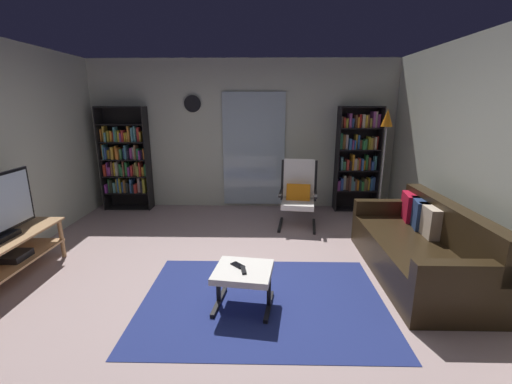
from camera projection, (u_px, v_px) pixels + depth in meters
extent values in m
plane|color=#B29895|center=(228.00, 285.00, 3.56)|extent=(7.02, 7.02, 0.00)
cube|color=beige|center=(243.00, 135.00, 6.04)|extent=(5.60, 0.06, 2.60)
cube|color=beige|center=(511.00, 165.00, 3.18)|extent=(0.06, 6.00, 2.60)
cube|color=silver|center=(254.00, 150.00, 6.03)|extent=(1.10, 0.01, 2.00)
cube|color=navy|center=(263.00, 300.00, 3.29)|extent=(2.33, 1.67, 0.01)
cube|color=tan|center=(2.00, 240.00, 3.49)|extent=(0.52, 1.39, 0.02)
cube|color=tan|center=(7.00, 263.00, 3.55)|extent=(0.48, 1.33, 0.02)
cylinder|color=tan|center=(62.00, 238.00, 4.17)|extent=(0.05, 0.05, 0.49)
cylinder|color=tan|center=(28.00, 238.00, 4.18)|extent=(0.05, 0.05, 0.49)
cube|color=black|center=(12.00, 256.00, 3.62)|extent=(0.31, 0.28, 0.07)
cube|color=black|center=(2.00, 236.00, 3.48)|extent=(0.20, 0.32, 0.05)
cube|color=black|center=(103.00, 159.00, 5.96)|extent=(0.02, 0.30, 1.81)
cube|color=black|center=(148.00, 159.00, 5.95)|extent=(0.02, 0.30, 1.81)
cube|color=black|center=(129.00, 158.00, 6.09)|extent=(0.82, 0.02, 1.81)
cube|color=black|center=(130.00, 207.00, 6.18)|extent=(0.79, 0.28, 0.02)
cube|color=black|center=(129.00, 192.00, 6.11)|extent=(0.79, 0.28, 0.02)
cube|color=black|center=(127.00, 176.00, 6.03)|extent=(0.79, 0.28, 0.02)
cube|color=black|center=(125.00, 159.00, 5.96)|extent=(0.79, 0.28, 0.02)
cube|color=black|center=(124.00, 142.00, 5.88)|extent=(0.79, 0.28, 0.02)
cube|color=black|center=(122.00, 124.00, 5.80)|extent=(0.79, 0.28, 0.02)
cube|color=black|center=(120.00, 107.00, 5.73)|extent=(0.79, 0.28, 0.02)
cube|color=purple|center=(108.00, 188.00, 6.09)|extent=(0.04, 0.24, 0.16)
cube|color=#2E7D3B|center=(111.00, 185.00, 6.10)|extent=(0.03, 0.18, 0.24)
cube|color=#282E20|center=(113.00, 185.00, 6.08)|extent=(0.04, 0.19, 0.23)
cube|color=#5D9B97|center=(116.00, 187.00, 6.10)|extent=(0.04, 0.19, 0.18)
cube|color=#A6923C|center=(118.00, 185.00, 6.09)|extent=(0.04, 0.12, 0.24)
cube|color=#2E61AB|center=(119.00, 185.00, 6.06)|extent=(0.03, 0.15, 0.26)
cube|color=#A29729|center=(122.00, 184.00, 6.10)|extent=(0.03, 0.24, 0.27)
cube|color=blue|center=(124.00, 187.00, 6.09)|extent=(0.03, 0.16, 0.19)
cube|color=brown|center=(127.00, 185.00, 6.09)|extent=(0.04, 0.23, 0.24)
cube|color=#272E2E|center=(128.00, 187.00, 6.08)|extent=(0.04, 0.15, 0.18)
cube|color=brown|center=(131.00, 188.00, 6.08)|extent=(0.02, 0.11, 0.15)
cube|color=#3869A2|center=(133.00, 185.00, 6.08)|extent=(0.03, 0.22, 0.25)
cube|color=#172832|center=(135.00, 188.00, 6.07)|extent=(0.03, 0.22, 0.16)
cube|color=red|center=(137.00, 188.00, 6.09)|extent=(0.04, 0.23, 0.16)
cube|color=beige|center=(140.00, 185.00, 6.08)|extent=(0.04, 0.14, 0.26)
cube|color=#22212B|center=(143.00, 186.00, 6.08)|extent=(0.04, 0.20, 0.22)
cube|color=#A89F2F|center=(145.00, 185.00, 6.05)|extent=(0.04, 0.18, 0.27)
cube|color=red|center=(106.00, 170.00, 6.00)|extent=(0.04, 0.18, 0.21)
cube|color=#893B8B|center=(108.00, 169.00, 6.00)|extent=(0.02, 0.12, 0.24)
cube|color=#9D3C92|center=(110.00, 171.00, 6.00)|extent=(0.04, 0.10, 0.16)
cube|color=brown|center=(113.00, 168.00, 6.02)|extent=(0.03, 0.18, 0.25)
cube|color=gold|center=(115.00, 169.00, 6.02)|extent=(0.03, 0.13, 0.24)
cube|color=beige|center=(118.00, 169.00, 6.00)|extent=(0.04, 0.14, 0.25)
cube|color=#318B49|center=(121.00, 170.00, 6.02)|extent=(0.04, 0.12, 0.21)
cube|color=#3A8E51|center=(124.00, 171.00, 6.02)|extent=(0.03, 0.21, 0.17)
cube|color=brown|center=(124.00, 168.00, 5.98)|extent=(0.02, 0.15, 0.26)
cube|color=#2F8F41|center=(127.00, 169.00, 6.00)|extent=(0.03, 0.14, 0.24)
cube|color=#943690|center=(130.00, 171.00, 6.01)|extent=(0.03, 0.19, 0.16)
cube|color=red|center=(133.00, 170.00, 6.01)|extent=(0.03, 0.18, 0.19)
cube|color=brown|center=(135.00, 170.00, 6.00)|extent=(0.03, 0.13, 0.21)
cube|color=olive|center=(137.00, 169.00, 5.99)|extent=(0.04, 0.13, 0.24)
cube|color=#9A993E|center=(140.00, 170.00, 5.99)|extent=(0.03, 0.23, 0.19)
cube|color=red|center=(141.00, 169.00, 5.98)|extent=(0.02, 0.18, 0.25)
cube|color=gold|center=(144.00, 171.00, 6.01)|extent=(0.04, 0.11, 0.15)
cube|color=#318042|center=(146.00, 170.00, 5.98)|extent=(0.04, 0.12, 0.21)
cube|color=orange|center=(104.00, 151.00, 5.93)|extent=(0.02, 0.15, 0.26)
cube|color=#4FA0A4|center=(105.00, 152.00, 5.92)|extent=(0.02, 0.20, 0.25)
cube|color=#385BA7|center=(108.00, 153.00, 5.95)|extent=(0.02, 0.23, 0.20)
cube|color=gold|center=(110.00, 154.00, 5.95)|extent=(0.04, 0.13, 0.16)
cube|color=brown|center=(112.00, 154.00, 5.94)|extent=(0.03, 0.16, 0.15)
cube|color=gold|center=(114.00, 153.00, 5.92)|extent=(0.04, 0.22, 0.21)
cube|color=orange|center=(117.00, 152.00, 5.94)|extent=(0.02, 0.12, 0.23)
cube|color=orange|center=(119.00, 153.00, 5.92)|extent=(0.04, 0.24, 0.19)
cube|color=#428547|center=(122.00, 154.00, 5.94)|extent=(0.03, 0.20, 0.18)
cube|color=#3D5FAF|center=(125.00, 153.00, 5.93)|extent=(0.03, 0.10, 0.19)
cube|color=teal|center=(127.00, 152.00, 5.91)|extent=(0.03, 0.18, 0.24)
cube|color=black|center=(130.00, 154.00, 5.95)|extent=(0.04, 0.18, 0.17)
cube|color=#9F3A87|center=(132.00, 153.00, 5.92)|extent=(0.04, 0.13, 0.20)
cube|color=#BABEB3|center=(135.00, 153.00, 5.93)|extent=(0.04, 0.15, 0.21)
cube|color=brown|center=(137.00, 152.00, 5.90)|extent=(0.02, 0.21, 0.25)
cube|color=#2B884F|center=(139.00, 153.00, 5.94)|extent=(0.04, 0.20, 0.18)
cube|color=purple|center=(141.00, 155.00, 5.91)|extent=(0.02, 0.22, 0.15)
cube|color=#22172D|center=(143.00, 155.00, 5.91)|extent=(0.03, 0.13, 0.15)
cube|color=orange|center=(145.00, 153.00, 5.94)|extent=(0.02, 0.21, 0.19)
cube|color=orange|center=(102.00, 135.00, 5.87)|extent=(0.02, 0.15, 0.21)
cube|color=gold|center=(105.00, 134.00, 5.87)|extent=(0.04, 0.14, 0.26)
cube|color=#5D9E9E|center=(107.00, 137.00, 5.86)|extent=(0.03, 0.22, 0.16)
cube|color=olive|center=(110.00, 136.00, 5.85)|extent=(0.04, 0.18, 0.19)
cube|color=orange|center=(112.00, 136.00, 5.85)|extent=(0.04, 0.12, 0.19)
cube|color=#C93B36|center=(115.00, 137.00, 5.86)|extent=(0.03, 0.12, 0.16)
cube|color=teal|center=(116.00, 134.00, 5.83)|extent=(0.03, 0.15, 0.25)
cube|color=#417C45|center=(118.00, 136.00, 5.86)|extent=(0.03, 0.23, 0.19)
cube|color=gold|center=(120.00, 136.00, 5.84)|extent=(0.03, 0.18, 0.19)
cube|color=#954590|center=(122.00, 137.00, 5.87)|extent=(0.02, 0.21, 0.15)
cube|color=red|center=(124.00, 136.00, 5.84)|extent=(0.03, 0.16, 0.20)
cube|color=gold|center=(126.00, 137.00, 5.87)|extent=(0.02, 0.19, 0.16)
cube|color=gold|center=(128.00, 137.00, 5.87)|extent=(0.03, 0.16, 0.16)
cube|color=orange|center=(129.00, 134.00, 5.83)|extent=(0.03, 0.14, 0.27)
cube|color=beige|center=(132.00, 137.00, 5.87)|extent=(0.02, 0.11, 0.16)
cube|color=teal|center=(133.00, 135.00, 5.85)|extent=(0.03, 0.19, 0.24)
cube|color=#549A98|center=(136.00, 134.00, 5.84)|extent=(0.03, 0.15, 0.27)
cube|color=#D63B35|center=(139.00, 134.00, 5.85)|extent=(0.04, 0.11, 0.24)
cube|color=gold|center=(141.00, 137.00, 5.85)|extent=(0.03, 0.13, 0.17)
cube|color=black|center=(337.00, 160.00, 5.89)|extent=(0.02, 0.30, 1.81)
cube|color=black|center=(378.00, 160.00, 5.87)|extent=(0.02, 0.30, 1.81)
cube|color=black|center=(355.00, 158.00, 6.02)|extent=(0.73, 0.02, 1.81)
cube|color=black|center=(354.00, 209.00, 6.11)|extent=(0.69, 0.28, 0.02)
cube|color=black|center=(355.00, 190.00, 6.02)|extent=(0.69, 0.28, 0.02)
cube|color=black|center=(357.00, 170.00, 5.93)|extent=(0.69, 0.28, 0.02)
cube|color=black|center=(358.00, 149.00, 5.83)|extent=(0.69, 0.28, 0.02)
cube|color=black|center=(360.00, 128.00, 5.74)|extent=(0.69, 0.28, 0.02)
cube|color=black|center=(361.00, 107.00, 5.65)|extent=(0.69, 0.28, 0.02)
cube|color=purple|center=(338.00, 185.00, 6.01)|extent=(0.04, 0.21, 0.17)
cube|color=#3355A8|center=(341.00, 184.00, 5.98)|extent=(0.04, 0.15, 0.21)
cube|color=beige|center=(344.00, 182.00, 6.00)|extent=(0.04, 0.12, 0.26)
cube|color=brown|center=(346.00, 183.00, 6.01)|extent=(0.03, 0.14, 0.22)
cube|color=brown|center=(349.00, 182.00, 5.98)|extent=(0.03, 0.24, 0.26)
cube|color=teal|center=(351.00, 183.00, 5.99)|extent=(0.04, 0.20, 0.25)
cube|color=#588AA4|center=(353.00, 185.00, 5.99)|extent=(0.03, 0.15, 0.16)
cube|color=brown|center=(355.00, 184.00, 5.98)|extent=(0.02, 0.15, 0.20)
cube|color=orange|center=(357.00, 185.00, 5.99)|extent=(0.03, 0.17, 0.18)
cube|color=#1C2A27|center=(359.00, 184.00, 5.99)|extent=(0.03, 0.22, 0.19)
cube|color=#308C3D|center=(361.00, 185.00, 5.99)|extent=(0.04, 0.20, 0.16)
cube|color=brown|center=(364.00, 184.00, 5.99)|extent=(0.04, 0.24, 0.21)
cube|color=brown|center=(367.00, 185.00, 5.98)|extent=(0.02, 0.14, 0.17)
cube|color=gold|center=(368.00, 184.00, 5.99)|extent=(0.02, 0.15, 0.21)
cube|color=#356BB1|center=(371.00, 184.00, 5.97)|extent=(0.04, 0.14, 0.21)
cube|color=#3B60A7|center=(373.00, 183.00, 5.99)|extent=(0.04, 0.13, 0.23)
cube|color=black|center=(338.00, 163.00, 5.92)|extent=(0.02, 0.12, 0.22)
cube|color=teal|center=(341.00, 163.00, 5.89)|extent=(0.03, 0.15, 0.23)
cube|color=#3F8453|center=(344.00, 165.00, 5.92)|extent=(0.04, 0.17, 0.15)
cube|color=#D43C35|center=(347.00, 165.00, 5.90)|extent=(0.04, 0.17, 0.18)
cube|color=#2B2125|center=(350.00, 165.00, 5.90)|extent=(0.03, 0.16, 0.15)
cube|color=orange|center=(352.00, 162.00, 5.90)|extent=(0.03, 0.23, 0.27)
cube|color=beige|center=(355.00, 164.00, 5.89)|extent=(0.04, 0.17, 0.20)
cube|color=#A48A39|center=(357.00, 165.00, 5.89)|extent=(0.02, 0.17, 0.18)
cube|color=#D13E2F|center=(359.00, 164.00, 5.88)|extent=(0.03, 0.12, 0.21)
cube|color=#3764B5|center=(361.00, 164.00, 5.90)|extent=(0.03, 0.23, 0.20)
cube|color=orange|center=(364.00, 165.00, 5.89)|extent=(0.03, 0.12, 0.17)
cube|color=#35823D|center=(366.00, 162.00, 5.91)|extent=(0.04, 0.14, 0.26)
cube|color=brown|center=(369.00, 164.00, 5.87)|extent=(0.03, 0.11, 0.21)
cube|color=#375EB6|center=(372.00, 165.00, 5.89)|extent=(0.04, 0.16, 0.15)
cube|color=teal|center=(375.00, 163.00, 5.88)|extent=(0.04, 0.10, 0.24)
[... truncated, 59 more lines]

